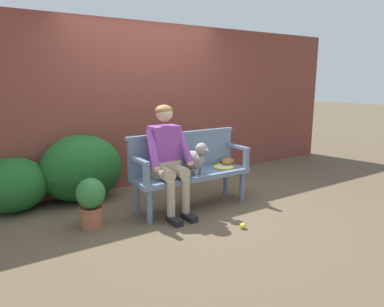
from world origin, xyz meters
name	(u,v)px	position (x,y,z in m)	size (l,w,h in m)	color
ground_plane	(192,207)	(0.00, 0.00, 0.00)	(40.00, 40.00, 0.00)	brown
brick_garden_fence	(141,105)	(0.00, 1.46, 1.23)	(8.00, 0.30, 2.47)	brown
hedge_bush_far_left	(82,173)	(-1.09, 1.06, 0.39)	(1.08, 0.78, 0.77)	#194C1E
hedge_bush_mid_right	(13,185)	(-1.93, 1.11, 0.34)	(0.85, 0.73, 0.68)	#1E5B23
hedge_bush_far_right	(82,168)	(-1.09, 1.06, 0.45)	(1.09, 0.79, 0.90)	#1E5B23
hedge_bush_mid_left	(78,168)	(-1.13, 1.09, 0.45)	(0.93, 0.74, 0.90)	#286B2D
garden_bench	(192,178)	(0.00, 0.00, 0.40)	(1.55, 0.47, 0.46)	slate
bench_backrest	(183,150)	(0.00, 0.21, 0.72)	(1.59, 0.06, 0.50)	slate
bench_armrest_left_end	(142,167)	(-0.73, -0.08, 0.66)	(0.06, 0.47, 0.28)	slate
bench_armrest_right_end	(241,152)	(0.73, -0.08, 0.66)	(0.06, 0.47, 0.28)	slate
person_seated	(167,155)	(-0.36, -0.01, 0.73)	(0.56, 0.64, 1.33)	black
dog_on_bench	(195,158)	(0.00, -0.07, 0.67)	(0.27, 0.40, 0.41)	gray
tennis_racket	(223,166)	(0.51, 0.02, 0.47)	(0.35, 0.58, 0.03)	yellow
baseball_glove	(228,161)	(0.66, 0.10, 0.51)	(0.22, 0.17, 0.09)	#9E6B2D
tennis_ball	(243,226)	(0.11, -0.87, 0.03)	(0.07, 0.07, 0.07)	#CCDB33
potted_plant	(91,200)	(-1.27, 0.11, 0.31)	(0.32, 0.32, 0.56)	#A85B3D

